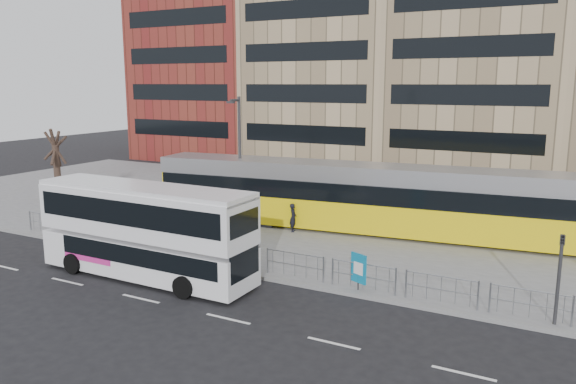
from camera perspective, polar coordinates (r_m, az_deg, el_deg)
The scene contains 14 objects.
ground at distance 24.30m, azimuth -4.74°, elevation -8.48°, with size 120.00×120.00×0.00m, color black.
plaza at distance 34.57m, azimuth 6.04°, elevation -2.47°, with size 64.00×24.00×0.15m, color slate.
kerb at distance 24.32m, azimuth -4.67°, elevation -8.28°, with size 64.00×0.25×0.17m, color gray.
building_row at distance 54.83m, azimuth 16.98°, elevation 15.58°, with size 70.40×18.40×31.20m.
pedestrian_barrier at distance 23.44m, azimuth 0.04°, elevation -6.65°, with size 32.07×0.07×1.10m.
road_markings at distance 20.70m, azimuth -8.45°, elevation -12.10°, with size 62.00×0.12×0.01m, color white.
double_decker_bus at distance 24.16m, azimuth -14.34°, elevation -3.61°, with size 9.90×2.62×3.95m.
tram at distance 30.09m, azimuth 14.04°, elevation -1.05°, with size 31.04×6.33×3.64m.
ad_panel at distance 22.12m, azimuth 7.18°, elevation -7.75°, with size 0.74×0.37×1.47m.
pedestrian at distance 30.45m, azimuth 0.52°, elevation -2.61°, with size 0.56×0.37×1.54m, color black.
traffic_light_west at distance 31.23m, azimuth -17.69°, elevation -0.54°, with size 0.21×0.23×3.10m.
traffic_light_east at distance 20.63m, azimuth 25.89°, elevation -6.94°, with size 0.18×0.21×3.10m.
lamp_post_west at distance 32.70m, azimuth -4.98°, elevation 3.97°, with size 0.45×1.04×7.19m.
bare_tree at distance 40.06m, azimuth -22.71°, elevation 6.14°, with size 4.12×4.12×7.03m.
Camera 1 is at (12.44, -19.25, 8.08)m, focal length 35.00 mm.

